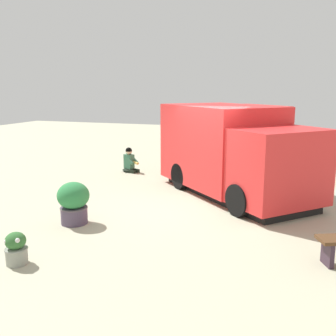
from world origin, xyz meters
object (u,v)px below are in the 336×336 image
object	(u,v)px
person_customer	(130,162)
planter_flowering_far	(74,202)
planter_flowering_near	(16,248)
food_truck	(234,153)

from	to	relation	value
person_customer	planter_flowering_far	world-z (taller)	planter_flowering_far
person_customer	planter_flowering_far	distance (m)	5.43
planter_flowering_near	planter_flowering_far	xyz separation A→B (m)	(-0.19, 2.09, 0.22)
planter_flowering_near	planter_flowering_far	world-z (taller)	planter_flowering_far
food_truck	person_customer	bearing A→B (deg)	155.95
food_truck	planter_flowering_far	size ratio (longest dim) A/B	5.34
person_customer	planter_flowering_near	size ratio (longest dim) A/B	1.54
food_truck	planter_flowering_far	world-z (taller)	food_truck
food_truck	planter_flowering_far	distance (m)	4.61
food_truck	person_customer	distance (m)	4.43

